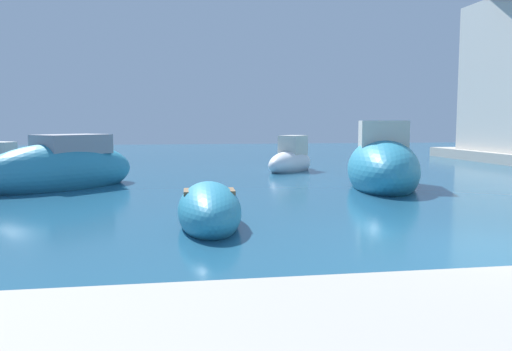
% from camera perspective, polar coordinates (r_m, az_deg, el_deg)
% --- Properties ---
extents(moored_boat_0, '(3.60, 5.69, 2.43)m').
position_cam_1_polar(moored_boat_0, '(16.73, 13.36, 1.05)').
color(moored_boat_0, teal).
rests_on(moored_boat_0, ground).
extents(moored_boat_1, '(1.32, 3.10, 1.07)m').
position_cam_1_polar(moored_boat_1, '(10.17, -5.00, -3.73)').
color(moored_boat_1, teal).
rests_on(moored_boat_1, ground).
extents(moored_boat_4, '(4.94, 4.79, 1.98)m').
position_cam_1_polar(moored_boat_4, '(17.01, -20.01, 0.63)').
color(moored_boat_4, teal).
rests_on(moored_boat_4, ground).
extents(moored_boat_6, '(2.81, 3.09, 1.65)m').
position_cam_1_polar(moored_boat_6, '(21.50, 3.73, 1.60)').
color(moored_boat_6, white).
rests_on(moored_boat_6, ground).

